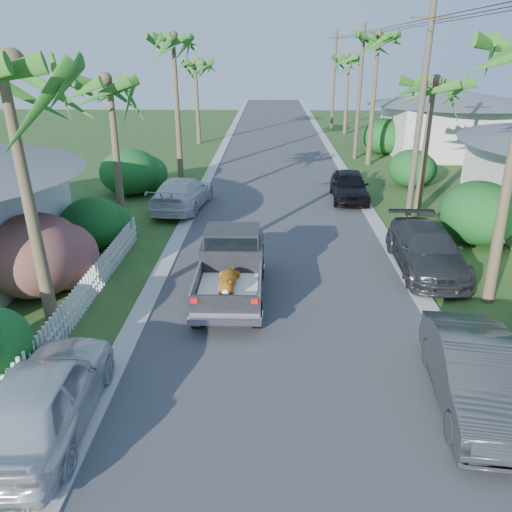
{
  "coord_description": "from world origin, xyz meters",
  "views": [
    {
      "loc": [
        -0.53,
        -8.2,
        7.19
      ],
      "look_at": [
        -0.92,
        5.87,
        1.4
      ],
      "focal_mm": 35.0,
      "sensor_mm": 36.0,
      "label": 1
    }
  ],
  "objects_px": {
    "pickup_truck": "(232,263)",
    "palm_l_c": "(173,37)",
    "parked_car_ln": "(44,397)",
    "palm_r_c": "(379,35)",
    "parked_car_rn": "(475,375)",
    "palm_l_d": "(195,61)",
    "parked_car_lf": "(182,194)",
    "palm_l_a": "(4,64)",
    "parked_car_rf": "(349,186)",
    "utility_pole_d": "(334,80)",
    "palm_r_d": "(349,57)",
    "utility_pole_c": "(359,92)",
    "palm_l_b": "(108,80)",
    "palm_r_b": "(434,82)",
    "house_right_far": "(453,125)",
    "parked_car_rm": "(426,250)",
    "utility_pole_b": "(420,120)"
  },
  "relations": [
    {
      "from": "palm_l_a",
      "to": "palm_l_d",
      "type": "distance_m",
      "value": 31.01
    },
    {
      "from": "house_right_far",
      "to": "utility_pole_d",
      "type": "height_order",
      "value": "utility_pole_d"
    },
    {
      "from": "parked_car_rm",
      "to": "utility_pole_b",
      "type": "xyz_separation_m",
      "value": [
        0.6,
        4.8,
        3.85
      ]
    },
    {
      "from": "parked_car_rn",
      "to": "parked_car_ln",
      "type": "height_order",
      "value": "parked_car_ln"
    },
    {
      "from": "utility_pole_d",
      "to": "palm_l_a",
      "type": "bearing_deg",
      "value": -106.44
    },
    {
      "from": "pickup_truck",
      "to": "parked_car_lf",
      "type": "height_order",
      "value": "pickup_truck"
    },
    {
      "from": "parked_car_rf",
      "to": "utility_pole_d",
      "type": "bearing_deg",
      "value": 88.07
    },
    {
      "from": "palm_l_b",
      "to": "utility_pole_c",
      "type": "distance_m",
      "value": 20.3
    },
    {
      "from": "parked_car_rn",
      "to": "utility_pole_d",
      "type": "bearing_deg",
      "value": 93.92
    },
    {
      "from": "pickup_truck",
      "to": "palm_l_c",
      "type": "distance_m",
      "value": 17.74
    },
    {
      "from": "parked_car_rm",
      "to": "pickup_truck",
      "type": "bearing_deg",
      "value": -162.5
    },
    {
      "from": "parked_car_rf",
      "to": "palm_r_d",
      "type": "relative_size",
      "value": 0.55
    },
    {
      "from": "parked_car_rf",
      "to": "palm_l_c",
      "type": "height_order",
      "value": "palm_l_c"
    },
    {
      "from": "parked_car_rn",
      "to": "palm_l_d",
      "type": "height_order",
      "value": "palm_l_d"
    },
    {
      "from": "parked_car_rf",
      "to": "house_right_far",
      "type": "distance_m",
      "value": 16.03
    },
    {
      "from": "parked_car_rf",
      "to": "parked_car_lf",
      "type": "bearing_deg",
      "value": -165.53
    },
    {
      "from": "parked_car_rn",
      "to": "palm_r_b",
      "type": "xyz_separation_m",
      "value": [
        2.66,
        14.16,
        5.2
      ]
    },
    {
      "from": "palm_l_b",
      "to": "utility_pole_d",
      "type": "distance_m",
      "value": 33.42
    },
    {
      "from": "pickup_truck",
      "to": "utility_pole_d",
      "type": "height_order",
      "value": "utility_pole_d"
    },
    {
      "from": "parked_car_lf",
      "to": "palm_l_b",
      "type": "xyz_separation_m",
      "value": [
        -2.01,
        -3.31,
        5.38
      ]
    },
    {
      "from": "parked_car_rf",
      "to": "palm_r_d",
      "type": "distance_m",
      "value": 23.86
    },
    {
      "from": "parked_car_lf",
      "to": "utility_pole_c",
      "type": "xyz_separation_m",
      "value": [
        10.39,
        12.69,
        3.83
      ]
    },
    {
      "from": "palm_l_c",
      "to": "parked_car_ln",
      "type": "bearing_deg",
      "value": -87.42
    },
    {
      "from": "palm_r_c",
      "to": "utility_pole_b",
      "type": "bearing_deg",
      "value": -92.64
    },
    {
      "from": "parked_car_rn",
      "to": "utility_pole_d",
      "type": "relative_size",
      "value": 0.5
    },
    {
      "from": "house_right_far",
      "to": "parked_car_ln",
      "type": "bearing_deg",
      "value": -120.81
    },
    {
      "from": "parked_car_rm",
      "to": "palm_l_d",
      "type": "height_order",
      "value": "palm_l_d"
    },
    {
      "from": "pickup_truck",
      "to": "parked_car_rm",
      "type": "bearing_deg",
      "value": 16.31
    },
    {
      "from": "palm_r_c",
      "to": "utility_pole_c",
      "type": "bearing_deg",
      "value": 106.7
    },
    {
      "from": "parked_car_ln",
      "to": "palm_r_b",
      "type": "bearing_deg",
      "value": -129.87
    },
    {
      "from": "parked_car_lf",
      "to": "palm_r_c",
      "type": "distance_m",
      "value": 17.0
    },
    {
      "from": "palm_r_c",
      "to": "utility_pole_c",
      "type": "relative_size",
      "value": 1.04
    },
    {
      "from": "utility_pole_b",
      "to": "utility_pole_d",
      "type": "bearing_deg",
      "value": 90.0
    },
    {
      "from": "palm_r_c",
      "to": "house_right_far",
      "type": "bearing_deg",
      "value": 30.47
    },
    {
      "from": "palm_r_d",
      "to": "utility_pole_d",
      "type": "distance_m",
      "value": 3.79
    },
    {
      "from": "parked_car_rm",
      "to": "palm_l_d",
      "type": "bearing_deg",
      "value": 115.21
    },
    {
      "from": "parked_car_ln",
      "to": "palm_r_d",
      "type": "distance_m",
      "value": 42.22
    },
    {
      "from": "palm_l_a",
      "to": "palm_l_d",
      "type": "height_order",
      "value": "palm_l_a"
    },
    {
      "from": "palm_r_b",
      "to": "utility_pole_d",
      "type": "relative_size",
      "value": 0.8
    },
    {
      "from": "palm_l_a",
      "to": "palm_r_b",
      "type": "height_order",
      "value": "palm_l_a"
    },
    {
      "from": "parked_car_rm",
      "to": "palm_r_c",
      "type": "distance_m",
      "value": 19.3
    },
    {
      "from": "palm_l_d",
      "to": "house_right_far",
      "type": "height_order",
      "value": "palm_l_d"
    },
    {
      "from": "parked_car_rf",
      "to": "palm_l_b",
      "type": "bearing_deg",
      "value": -151.44
    },
    {
      "from": "parked_car_ln",
      "to": "palm_r_c",
      "type": "relative_size",
      "value": 0.49
    },
    {
      "from": "parked_car_lf",
      "to": "palm_l_b",
      "type": "relative_size",
      "value": 0.71
    },
    {
      "from": "parked_car_rf",
      "to": "palm_l_a",
      "type": "distance_m",
      "value": 18.24
    },
    {
      "from": "utility_pole_b",
      "to": "palm_r_d",
      "type": "bearing_deg",
      "value": 88.09
    },
    {
      "from": "palm_r_c",
      "to": "house_right_far",
      "type": "relative_size",
      "value": 1.04
    },
    {
      "from": "parked_car_lf",
      "to": "palm_r_c",
      "type": "relative_size",
      "value": 0.56
    },
    {
      "from": "pickup_truck",
      "to": "palm_l_c",
      "type": "height_order",
      "value": "palm_l_c"
    }
  ]
}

